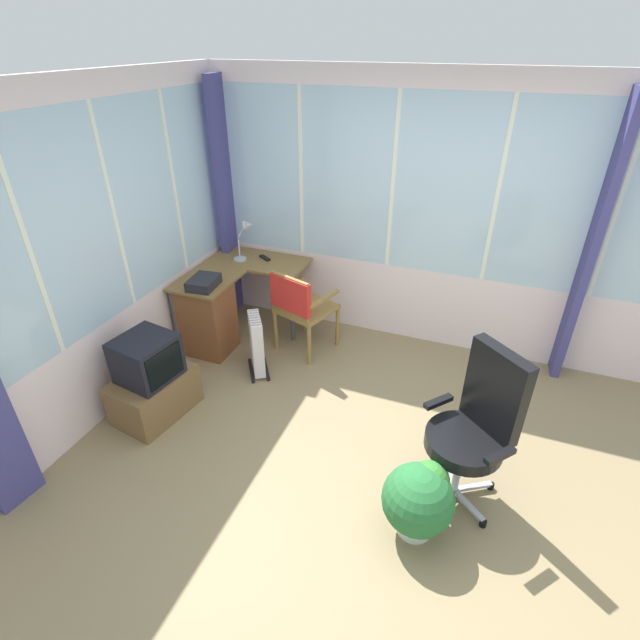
# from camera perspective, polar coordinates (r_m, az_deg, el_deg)

# --- Properties ---
(ground) EXTENTS (4.83, 5.51, 0.06)m
(ground) POSITION_cam_1_polar(r_m,az_deg,el_deg) (3.67, 6.42, -18.27)
(ground) COLOR #887551
(north_window_panel) EXTENTS (3.83, 0.07, 2.54)m
(north_window_panel) POSITION_cam_1_polar(r_m,az_deg,el_deg) (3.93, -26.48, 5.68)
(north_window_panel) COLOR white
(north_window_panel) RESTS_ON ground
(east_window_panel) EXTENTS (0.07, 4.51, 2.54)m
(east_window_panel) POSITION_cam_1_polar(r_m,az_deg,el_deg) (4.57, 14.09, 11.32)
(east_window_panel) COLOR white
(east_window_panel) RESTS_ON ground
(curtain_corner) EXTENTS (0.30, 0.09, 2.44)m
(curtain_corner) POSITION_cam_1_polar(r_m,az_deg,el_deg) (5.17, -11.10, 13.36)
(curtain_corner) COLOR #424080
(curtain_corner) RESTS_ON ground
(curtain_east_far) EXTENTS (0.31, 0.10, 2.44)m
(curtain_east_far) POSITION_cam_1_polar(r_m,az_deg,el_deg) (4.55, 29.49, 7.40)
(curtain_east_far) COLOR #424080
(curtain_east_far) RESTS_ON ground
(desk) EXTENTS (1.16, 1.01, 0.74)m
(desk) POSITION_cam_1_polar(r_m,az_deg,el_deg) (4.79, -12.85, 0.95)
(desk) COLOR olive
(desk) RESTS_ON ground
(desk_lamp) EXTENTS (0.24, 0.20, 0.41)m
(desk_lamp) POSITION_cam_1_polar(r_m,az_deg,el_deg) (4.95, -8.83, 10.24)
(desk_lamp) COLOR #B2B7BC
(desk_lamp) RESTS_ON desk
(tv_remote) EXTENTS (0.11, 0.15, 0.02)m
(tv_remote) POSITION_cam_1_polar(r_m,az_deg,el_deg) (5.00, -6.60, 7.39)
(tv_remote) COLOR black
(tv_remote) RESTS_ON desk
(paper_tray) EXTENTS (0.32, 0.26, 0.09)m
(paper_tray) POSITION_cam_1_polar(r_m,az_deg,el_deg) (4.51, -13.74, 4.38)
(paper_tray) COLOR #212228
(paper_tray) RESTS_ON desk
(wooden_armchair) EXTENTS (0.61, 0.61, 0.86)m
(wooden_armchair) POSITION_cam_1_polar(r_m,az_deg,el_deg) (4.52, -2.65, 2.04)
(wooden_armchair) COLOR olive
(wooden_armchair) RESTS_ON ground
(office_chair) EXTENTS (0.60, 0.61, 1.14)m
(office_chair) POSITION_cam_1_polar(r_m,az_deg,el_deg) (3.24, 18.34, -11.35)
(office_chair) COLOR #B7B7BF
(office_chair) RESTS_ON ground
(tv_on_stand) EXTENTS (0.70, 0.53, 0.73)m
(tv_on_stand) POSITION_cam_1_polar(r_m,az_deg,el_deg) (4.13, -19.44, -6.96)
(tv_on_stand) COLOR brown
(tv_on_stand) RESTS_ON ground
(space_heater) EXTENTS (0.39, 0.34, 0.59)m
(space_heater) POSITION_cam_1_polar(r_m,az_deg,el_deg) (4.43, -7.61, -2.77)
(space_heater) COLOR silver
(space_heater) RESTS_ON ground
(potted_plant) EXTENTS (0.45, 0.45, 0.51)m
(potted_plant) POSITION_cam_1_polar(r_m,az_deg,el_deg) (3.20, 11.78, -20.12)
(potted_plant) COLOR silver
(potted_plant) RESTS_ON ground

